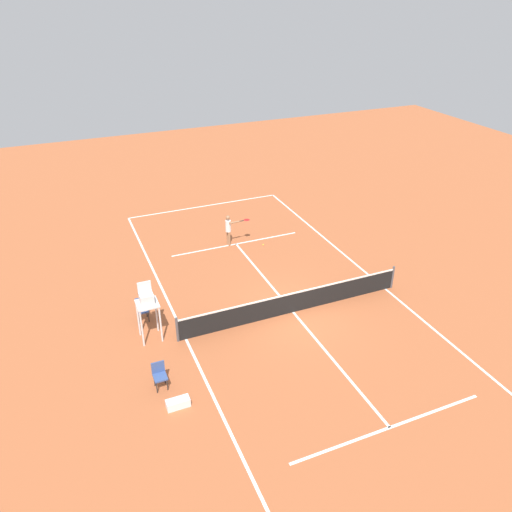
{
  "coord_description": "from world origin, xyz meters",
  "views": [
    {
      "loc": [
        8.0,
        15.03,
        12.0
      ],
      "look_at": [
        0.11,
        -3.68,
        0.8
      ],
      "focal_mm": 35.11,
      "sensor_mm": 36.0,
      "label": 1
    }
  ],
  "objects_px": {
    "courtside_chair_near": "(159,374)",
    "equipment_bag": "(178,403)",
    "umpire_chair": "(147,303)",
    "player_serving": "(229,227)",
    "tennis_ball": "(263,245)",
    "courtside_chair_mid": "(142,308)"
  },
  "relations": [
    {
      "from": "tennis_ball",
      "to": "courtside_chair_near",
      "type": "bearing_deg",
      "value": 47.92
    },
    {
      "from": "player_serving",
      "to": "courtside_chair_near",
      "type": "xyz_separation_m",
      "value": [
        5.72,
        8.83,
        -0.44
      ]
    },
    {
      "from": "tennis_ball",
      "to": "equipment_bag",
      "type": "relative_size",
      "value": 0.09
    },
    {
      "from": "umpire_chair",
      "to": "equipment_bag",
      "type": "height_order",
      "value": "umpire_chair"
    },
    {
      "from": "courtside_chair_near",
      "to": "equipment_bag",
      "type": "bearing_deg",
      "value": 105.09
    },
    {
      "from": "player_serving",
      "to": "courtside_chair_near",
      "type": "relative_size",
      "value": 1.73
    },
    {
      "from": "player_serving",
      "to": "equipment_bag",
      "type": "relative_size",
      "value": 2.16
    },
    {
      "from": "equipment_bag",
      "to": "umpire_chair",
      "type": "bearing_deg",
      "value": -89.66
    },
    {
      "from": "courtside_chair_near",
      "to": "courtside_chair_mid",
      "type": "distance_m",
      "value": 4.05
    },
    {
      "from": "player_serving",
      "to": "courtside_chair_mid",
      "type": "bearing_deg",
      "value": -51.2
    },
    {
      "from": "courtside_chair_near",
      "to": "equipment_bag",
      "type": "xyz_separation_m",
      "value": [
        -0.3,
        1.12,
        -0.38
      ]
    },
    {
      "from": "umpire_chair",
      "to": "courtside_chair_near",
      "type": "bearing_deg",
      "value": 84.17
    },
    {
      "from": "player_serving",
      "to": "equipment_bag",
      "type": "height_order",
      "value": "player_serving"
    },
    {
      "from": "player_serving",
      "to": "umpire_chair",
      "type": "bearing_deg",
      "value": -44.12
    },
    {
      "from": "umpire_chair",
      "to": "equipment_bag",
      "type": "xyz_separation_m",
      "value": [
        -0.02,
        3.85,
        -1.46
      ]
    },
    {
      "from": "courtside_chair_near",
      "to": "equipment_bag",
      "type": "relative_size",
      "value": 1.25
    },
    {
      "from": "courtside_chair_mid",
      "to": "equipment_bag",
      "type": "xyz_separation_m",
      "value": [
        -0.06,
        5.16,
        -0.38
      ]
    },
    {
      "from": "courtside_chair_near",
      "to": "equipment_bag",
      "type": "height_order",
      "value": "courtside_chair_near"
    },
    {
      "from": "tennis_ball",
      "to": "courtside_chair_mid",
      "type": "height_order",
      "value": "courtside_chair_mid"
    },
    {
      "from": "equipment_bag",
      "to": "courtside_chair_mid",
      "type": "bearing_deg",
      "value": -89.39
    },
    {
      "from": "player_serving",
      "to": "umpire_chair",
      "type": "xyz_separation_m",
      "value": [
        5.44,
        6.09,
        0.63
      ]
    },
    {
      "from": "tennis_ball",
      "to": "courtside_chair_near",
      "type": "relative_size",
      "value": 0.07
    }
  ]
}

